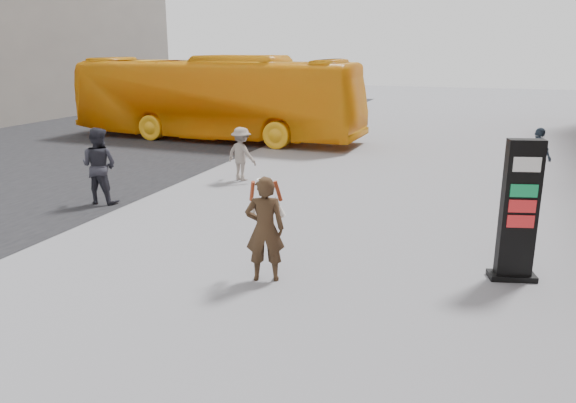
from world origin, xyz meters
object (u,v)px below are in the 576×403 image
(info_pylon, at_px, (519,211))
(pedestrian_c, at_px, (537,157))
(woman, at_px, (265,228))
(pedestrian_a, at_px, (99,166))
(pedestrian_b, at_px, (241,154))
(bus, at_px, (216,98))

(info_pylon, bearing_deg, pedestrian_c, 69.17)
(woman, bearing_deg, pedestrian_c, -138.31)
(pedestrian_a, relative_size, pedestrian_c, 1.15)
(info_pylon, bearing_deg, pedestrian_b, 130.27)
(info_pylon, relative_size, pedestrian_c, 1.44)
(woman, xyz_separation_m, bus, (-7.58, 13.24, 0.82))
(bus, xyz_separation_m, pedestrian_a, (1.86, -10.14, -0.79))
(bus, relative_size, pedestrian_a, 6.53)
(pedestrian_b, relative_size, pedestrian_c, 0.95)
(pedestrian_a, relative_size, pedestrian_b, 1.22)
(pedestrian_c, bearing_deg, woman, 113.39)
(woman, bearing_deg, info_pylon, -179.86)
(pedestrian_a, bearing_deg, bus, -83.88)
(info_pylon, distance_m, woman, 4.22)
(pedestrian_b, bearing_deg, pedestrian_a, 73.53)
(woman, xyz_separation_m, pedestrian_a, (-5.72, 3.10, 0.03))
(woman, xyz_separation_m, pedestrian_b, (-3.41, 6.58, -0.14))
(woman, relative_size, pedestrian_a, 0.94)
(bus, bearing_deg, info_pylon, -133.91)
(pedestrian_a, xyz_separation_m, pedestrian_c, (10.44, 5.63, -0.13))
(woman, distance_m, bus, 15.28)
(pedestrian_a, bearing_deg, pedestrian_c, -155.96)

